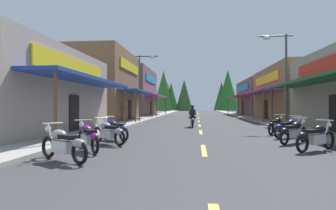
{
  "coord_description": "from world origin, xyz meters",
  "views": [
    {
      "loc": [
        -0.26,
        -1.04,
        1.53
      ],
      "look_at": [
        -3.51,
        30.33,
        1.58
      ],
      "focal_mm": 29.09,
      "sensor_mm": 36.0,
      "label": 1
    }
  ],
  "objects_px": {
    "streetlamp_right": "(281,67)",
    "motorcycle_parked_right_3": "(289,128)",
    "motorcycle_parked_left_1": "(88,137)",
    "motorcycle_parked_left_2": "(109,132)",
    "streetlamp_left": "(143,79)",
    "motorcycle_parked_left_3": "(115,129)",
    "rider_cruising_lead": "(192,118)",
    "motorcycle_parked_left_0": "(64,143)",
    "motorcycle_parked_right_4": "(276,125)",
    "pedestrian_by_shop": "(125,110)",
    "motorcycle_parked_right_1": "(316,137)",
    "motorcycle_parked_right_2": "(294,131)"
  },
  "relations": [
    {
      "from": "streetlamp_left",
      "to": "motorcycle_parked_left_3",
      "type": "xyz_separation_m",
      "value": [
        1.27,
        -12.78,
        -3.49
      ]
    },
    {
      "from": "motorcycle_parked_right_1",
      "to": "motorcycle_parked_left_1",
      "type": "xyz_separation_m",
      "value": [
        -7.54,
        -0.79,
        0.0
      ]
    },
    {
      "from": "streetlamp_left",
      "to": "rider_cruising_lead",
      "type": "distance_m",
      "value": 7.65
    },
    {
      "from": "streetlamp_right",
      "to": "pedestrian_by_shop",
      "type": "relative_size",
      "value": 3.33
    },
    {
      "from": "motorcycle_parked_right_4",
      "to": "motorcycle_parked_left_1",
      "type": "bearing_deg",
      "value": 164.56
    },
    {
      "from": "streetlamp_right",
      "to": "motorcycle_parked_left_0",
      "type": "height_order",
      "value": "streetlamp_right"
    },
    {
      "from": "motorcycle_parked_right_3",
      "to": "motorcycle_parked_left_3",
      "type": "distance_m",
      "value": 8.03
    },
    {
      "from": "motorcycle_parked_left_0",
      "to": "motorcycle_parked_left_1",
      "type": "xyz_separation_m",
      "value": [
        0.01,
        1.66,
        0.0
      ]
    },
    {
      "from": "motorcycle_parked_left_2",
      "to": "motorcycle_parked_left_1",
      "type": "bearing_deg",
      "value": 122.02
    },
    {
      "from": "motorcycle_parked_right_1",
      "to": "motorcycle_parked_left_1",
      "type": "relative_size",
      "value": 1.03
    },
    {
      "from": "motorcycle_parked_left_0",
      "to": "pedestrian_by_shop",
      "type": "xyz_separation_m",
      "value": [
        -2.87,
        17.24,
        0.57
      ]
    },
    {
      "from": "motorcycle_parked_right_3",
      "to": "motorcycle_parked_left_0",
      "type": "height_order",
      "value": "same"
    },
    {
      "from": "motorcycle_parked_right_1",
      "to": "streetlamp_right",
      "type": "bearing_deg",
      "value": 44.26
    },
    {
      "from": "streetlamp_right",
      "to": "motorcycle_parked_right_3",
      "type": "xyz_separation_m",
      "value": [
        -1.04,
        -4.62,
        -3.46
      ]
    },
    {
      "from": "streetlamp_right",
      "to": "motorcycle_parked_right_1",
      "type": "distance_m",
      "value": 9.12
    },
    {
      "from": "motorcycle_parked_right_4",
      "to": "streetlamp_left",
      "type": "bearing_deg",
      "value": 79.93
    },
    {
      "from": "streetlamp_left",
      "to": "motorcycle_parked_right_4",
      "type": "height_order",
      "value": "streetlamp_left"
    },
    {
      "from": "rider_cruising_lead",
      "to": "motorcycle_parked_left_2",
      "type": "bearing_deg",
      "value": 158.09
    },
    {
      "from": "streetlamp_right",
      "to": "motorcycle_parked_left_0",
      "type": "distance_m",
      "value": 14.42
    },
    {
      "from": "pedestrian_by_shop",
      "to": "motorcycle_parked_right_2",
      "type": "bearing_deg",
      "value": 126.3
    },
    {
      "from": "motorcycle_parked_left_0",
      "to": "motorcycle_parked_left_3",
      "type": "bearing_deg",
      "value": -59.37
    },
    {
      "from": "motorcycle_parked_left_1",
      "to": "motorcycle_parked_left_2",
      "type": "relative_size",
      "value": 0.99
    },
    {
      "from": "motorcycle_parked_right_3",
      "to": "motorcycle_parked_left_3",
      "type": "relative_size",
      "value": 1.05
    },
    {
      "from": "streetlamp_right",
      "to": "motorcycle_parked_right_1",
      "type": "relative_size",
      "value": 3.38
    },
    {
      "from": "motorcycle_parked_left_1",
      "to": "pedestrian_by_shop",
      "type": "height_order",
      "value": "pedestrian_by_shop"
    },
    {
      "from": "motorcycle_parked_left_0",
      "to": "motorcycle_parked_left_3",
      "type": "distance_m",
      "value": 4.53
    },
    {
      "from": "motorcycle_parked_right_3",
      "to": "motorcycle_parked_left_3",
      "type": "xyz_separation_m",
      "value": [
        -7.86,
        -1.62,
        0.0
      ]
    },
    {
      "from": "motorcycle_parked_left_0",
      "to": "motorcycle_parked_left_3",
      "type": "height_order",
      "value": "same"
    },
    {
      "from": "motorcycle_parked_left_3",
      "to": "streetlamp_left",
      "type": "bearing_deg",
      "value": -43.12
    },
    {
      "from": "streetlamp_right",
      "to": "motorcycle_parked_left_3",
      "type": "height_order",
      "value": "streetlamp_right"
    },
    {
      "from": "streetlamp_left",
      "to": "motorcycle_parked_right_2",
      "type": "xyz_separation_m",
      "value": [
        8.71,
        -13.06,
        -3.49
      ]
    },
    {
      "from": "motorcycle_parked_left_0",
      "to": "rider_cruising_lead",
      "type": "relative_size",
      "value": 0.88
    },
    {
      "from": "motorcycle_parked_right_2",
      "to": "motorcycle_parked_left_1",
      "type": "distance_m",
      "value": 7.9
    },
    {
      "from": "motorcycle_parked_left_1",
      "to": "motorcycle_parked_left_2",
      "type": "bearing_deg",
      "value": -44.67
    },
    {
      "from": "motorcycle_parked_left_3",
      "to": "motorcycle_parked_left_1",
      "type": "bearing_deg",
      "value": 130.69
    },
    {
      "from": "motorcycle_parked_right_4",
      "to": "motorcycle_parked_left_3",
      "type": "bearing_deg",
      "value": 149.39
    },
    {
      "from": "motorcycle_parked_right_1",
      "to": "motorcycle_parked_right_4",
      "type": "xyz_separation_m",
      "value": [
        0.28,
        5.47,
        0.0
      ]
    },
    {
      "from": "rider_cruising_lead",
      "to": "motorcycle_parked_left_0",
      "type": "bearing_deg",
      "value": 162.33
    },
    {
      "from": "motorcycle_parked_right_2",
      "to": "motorcycle_parked_right_4",
      "type": "xyz_separation_m",
      "value": [
        0.36,
        3.68,
        0.0
      ]
    },
    {
      "from": "motorcycle_parked_right_4",
      "to": "rider_cruising_lead",
      "type": "distance_m",
      "value": 6.18
    },
    {
      "from": "motorcycle_parked_right_1",
      "to": "motorcycle_parked_right_3",
      "type": "bearing_deg",
      "value": 48.38
    },
    {
      "from": "motorcycle_parked_right_1",
      "to": "rider_cruising_lead",
      "type": "height_order",
      "value": "rider_cruising_lead"
    },
    {
      "from": "motorcycle_parked_left_0",
      "to": "rider_cruising_lead",
      "type": "xyz_separation_m",
      "value": [
        3.33,
        12.14,
        0.17
      ]
    },
    {
      "from": "streetlamp_left",
      "to": "motorcycle_parked_left_1",
      "type": "relative_size",
      "value": 3.52
    },
    {
      "from": "motorcycle_parked_right_1",
      "to": "motorcycle_parked_left_2",
      "type": "relative_size",
      "value": 1.02
    },
    {
      "from": "streetlamp_right",
      "to": "motorcycle_parked_left_3",
      "type": "relative_size",
      "value": 3.6
    },
    {
      "from": "motorcycle_parked_right_2",
      "to": "motorcycle_parked_left_0",
      "type": "height_order",
      "value": "same"
    },
    {
      "from": "motorcycle_parked_right_4",
      "to": "motorcycle_parked_left_2",
      "type": "xyz_separation_m",
      "value": [
        -7.66,
        -4.64,
        0.0
      ]
    },
    {
      "from": "streetlamp_right",
      "to": "motorcycle_parked_right_4",
      "type": "relative_size",
      "value": 3.37
    },
    {
      "from": "streetlamp_left",
      "to": "motorcycle_parked_left_3",
      "type": "height_order",
      "value": "streetlamp_left"
    }
  ]
}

